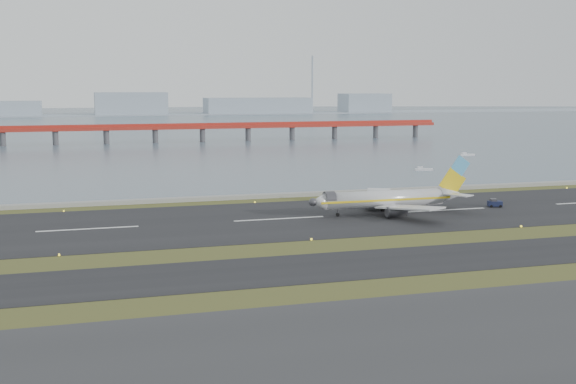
# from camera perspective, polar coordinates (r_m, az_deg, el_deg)

# --- Properties ---
(ground) EXTENTS (1000.00, 1000.00, 0.00)m
(ground) POSITION_cam_1_polar(r_m,az_deg,el_deg) (128.09, 2.90, -4.53)
(ground) COLOR #324518
(ground) RESTS_ON ground
(apron_strip) EXTENTS (1000.00, 50.00, 0.10)m
(apron_strip) POSITION_cam_1_polar(r_m,az_deg,el_deg) (80.34, 16.14, -12.80)
(apron_strip) COLOR #2C2C2E
(apron_strip) RESTS_ON ground
(taxiway_strip) EXTENTS (1000.00, 18.00, 0.10)m
(taxiway_strip) POSITION_cam_1_polar(r_m,az_deg,el_deg) (117.12, 4.83, -5.76)
(taxiway_strip) COLOR black
(taxiway_strip) RESTS_ON ground
(runway_strip) EXTENTS (1000.00, 45.00, 0.10)m
(runway_strip) POSITION_cam_1_polar(r_m,az_deg,el_deg) (156.14, -0.69, -2.15)
(runway_strip) COLOR black
(runway_strip) RESTS_ON ground
(seawall) EXTENTS (1000.00, 2.50, 1.00)m
(seawall) POSITION_cam_1_polar(r_m,az_deg,el_deg) (184.75, -3.18, -0.37)
(seawall) COLOR gray
(seawall) RESTS_ON ground
(bay_water) EXTENTS (1400.00, 800.00, 1.30)m
(bay_water) POSITION_cam_1_polar(r_m,az_deg,el_deg) (580.10, -12.16, 5.39)
(bay_water) COLOR #4A5D6A
(bay_water) RESTS_ON ground
(red_pier) EXTENTS (260.00, 5.00, 10.20)m
(red_pier) POSITION_cam_1_polar(r_m,az_deg,el_deg) (373.56, -6.78, 5.07)
(red_pier) COLOR #A9271D
(red_pier) RESTS_ON ground
(far_shoreline) EXTENTS (1400.00, 80.00, 60.50)m
(far_shoreline) POSITION_cam_1_polar(r_m,az_deg,el_deg) (740.30, -12.01, 6.48)
(far_shoreline) COLOR #95A2B0
(far_shoreline) RESTS_ON ground
(airliner) EXTENTS (38.52, 32.89, 12.80)m
(airliner) POSITION_cam_1_polar(r_m,az_deg,el_deg) (163.70, 8.07, -0.53)
(airliner) COLOR silver
(airliner) RESTS_ON ground
(pushback_tug) EXTENTS (3.56, 2.57, 2.05)m
(pushback_tug) POSITION_cam_1_polar(r_m,az_deg,el_deg) (178.18, 16.01, -0.85)
(pushback_tug) COLOR #141A38
(pushback_tug) RESTS_ON ground
(workboat_near) EXTENTS (6.28, 3.62, 1.45)m
(workboat_near) POSITION_cam_1_polar(r_m,az_deg,el_deg) (249.28, 10.64, 1.77)
(workboat_near) COLOR silver
(workboat_near) RESTS_ON ground
(workboat_far) EXTENTS (6.29, 2.51, 1.49)m
(workboat_far) POSITION_cam_1_polar(r_m,az_deg,el_deg) (306.39, 13.93, 2.88)
(workboat_far) COLOR silver
(workboat_far) RESTS_ON ground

